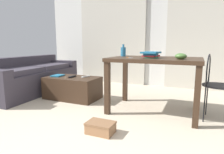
# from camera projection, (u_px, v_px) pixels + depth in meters

# --- Properties ---
(ground_plane) EXTENTS (8.60, 8.60, 0.00)m
(ground_plane) POSITION_uv_depth(u_px,v_px,m) (123.00, 114.00, 2.73)
(ground_plane) COLOR beige
(wall_back) EXTENTS (5.78, 0.10, 2.42)m
(wall_back) POSITION_uv_depth(u_px,v_px,m) (156.00, 34.00, 4.51)
(wall_back) COLOR silver
(wall_back) RESTS_ON ground
(curtains) EXTENTS (3.95, 0.03, 2.21)m
(curtains) POSITION_uv_depth(u_px,v_px,m) (156.00, 39.00, 4.45)
(curtains) COLOR beige
(curtains) RESTS_ON ground
(couch) EXTENTS (0.93, 2.12, 0.72)m
(couch) POSITION_uv_depth(u_px,v_px,m) (32.00, 78.00, 3.97)
(couch) COLOR #38333D
(couch) RESTS_ON ground
(coffee_table) EXTENTS (0.95, 0.55, 0.39)m
(coffee_table) POSITION_uv_depth(u_px,v_px,m) (73.00, 88.00, 3.51)
(coffee_table) COLOR #382619
(coffee_table) RESTS_ON ground
(craft_table) EXTENTS (1.25, 0.83, 0.79)m
(craft_table) POSITION_uv_depth(u_px,v_px,m) (155.00, 66.00, 2.74)
(craft_table) COLOR #382619
(craft_table) RESTS_ON ground
(wire_chair) EXTENTS (0.42, 0.43, 0.86)m
(wire_chair) POSITION_uv_depth(u_px,v_px,m) (214.00, 80.00, 2.46)
(wire_chair) COLOR black
(wire_chair) RESTS_ON ground
(bottle_near) EXTENTS (0.08, 0.08, 0.19)m
(bottle_near) POSITION_uv_depth(u_px,v_px,m) (123.00, 51.00, 3.05)
(bottle_near) COLOR teal
(bottle_near) RESTS_ON craft_table
(bowl) EXTENTS (0.14, 0.14, 0.08)m
(bowl) POSITION_uv_depth(u_px,v_px,m) (181.00, 56.00, 2.42)
(bowl) COLOR #477033
(bowl) RESTS_ON craft_table
(book_stack) EXTENTS (0.24, 0.31, 0.09)m
(book_stack) POSITION_uv_depth(u_px,v_px,m) (151.00, 54.00, 2.66)
(book_stack) COLOR #2D7F56
(book_stack) RESTS_ON craft_table
(tv_remote_on_table) EXTENTS (0.08, 0.19, 0.02)m
(tv_remote_on_table) POSITION_uv_depth(u_px,v_px,m) (152.00, 56.00, 2.96)
(tv_remote_on_table) COLOR #B7B7B2
(tv_remote_on_table) RESTS_ON craft_table
(scissors) EXTENTS (0.10, 0.08, 0.00)m
(scissors) POSITION_uv_depth(u_px,v_px,m) (129.00, 58.00, 2.71)
(scissors) COLOR #9EA0A5
(scissors) RESTS_ON craft_table
(tv_remote_primary) EXTENTS (0.06, 0.19, 0.02)m
(tv_remote_primary) POSITION_uv_depth(u_px,v_px,m) (72.00, 77.00, 3.46)
(tv_remote_primary) COLOR black
(tv_remote_primary) RESTS_ON coffee_table
(tv_remote_secondary) EXTENTS (0.10, 0.17, 0.02)m
(tv_remote_secondary) POSITION_uv_depth(u_px,v_px,m) (86.00, 77.00, 3.48)
(tv_remote_secondary) COLOR #B7B7B2
(tv_remote_secondary) RESTS_ON coffee_table
(magazine) EXTENTS (0.20, 0.25, 0.02)m
(magazine) POSITION_uv_depth(u_px,v_px,m) (58.00, 76.00, 3.59)
(magazine) COLOR #1E668C
(magazine) RESTS_ON coffee_table
(shoebox) EXTENTS (0.30, 0.21, 0.13)m
(shoebox) POSITION_uv_depth(u_px,v_px,m) (101.00, 128.00, 2.14)
(shoebox) COLOR #996B47
(shoebox) RESTS_ON ground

